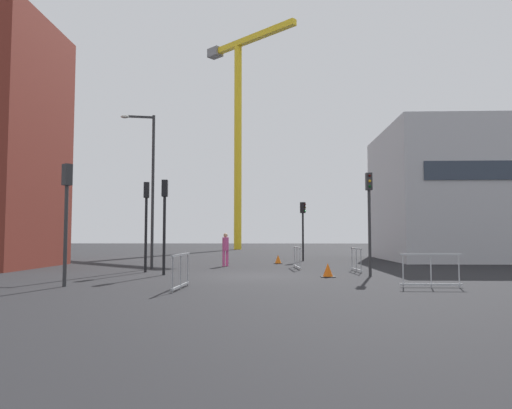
% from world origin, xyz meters
% --- Properties ---
extents(ground, '(160.00, 160.00, 0.00)m').
position_xyz_m(ground, '(0.00, 0.00, 0.00)').
color(ground, black).
extents(office_block, '(13.40, 10.78, 8.83)m').
position_xyz_m(office_block, '(15.22, 13.33, 4.42)').
color(office_block, '#B7B7BC').
rests_on(office_block, ground).
extents(construction_crane, '(11.05, 9.83, 25.52)m').
position_xyz_m(construction_crane, '(-3.16, 36.83, 16.16)').
color(construction_crane, yellow).
rests_on(construction_crane, ground).
extents(streetlamp_tall, '(1.66, 0.48, 7.66)m').
position_xyz_m(streetlamp_tall, '(-5.24, 3.77, 4.46)').
color(streetlamp_tall, '#2D2D30').
rests_on(streetlamp_tall, ground).
extents(traffic_light_far, '(0.27, 0.38, 3.98)m').
position_xyz_m(traffic_light_far, '(-3.64, 0.26, 2.67)').
color(traffic_light_far, black).
rests_on(traffic_light_far, ground).
extents(traffic_light_crosswalk, '(0.29, 0.39, 4.05)m').
position_xyz_m(traffic_light_crosswalk, '(-4.81, 1.73, 2.72)').
color(traffic_light_crosswalk, black).
rests_on(traffic_light_crosswalk, ground).
extents(traffic_light_corner, '(0.39, 0.35, 3.80)m').
position_xyz_m(traffic_light_corner, '(2.85, 11.32, 2.56)').
color(traffic_light_corner, black).
rests_on(traffic_light_corner, ground).
extents(traffic_light_near, '(0.38, 0.36, 3.98)m').
position_xyz_m(traffic_light_near, '(-5.82, -4.31, 2.67)').
color(traffic_light_near, '#2D2D30').
rests_on(traffic_light_near, ground).
extents(traffic_light_median, '(0.25, 0.37, 4.20)m').
position_xyz_m(traffic_light_median, '(4.83, -0.06, 2.80)').
color(traffic_light_median, '#2D2D30').
rests_on(traffic_light_median, ground).
extents(pedestrian_walking, '(0.34, 0.34, 1.77)m').
position_xyz_m(pedestrian_walking, '(-1.63, 5.95, 1.03)').
color(pedestrian_walking, '#D14C8C').
rests_on(pedestrian_walking, ground).
extents(safety_barrier_front, '(0.15, 2.19, 1.08)m').
position_xyz_m(safety_barrier_front, '(-1.93, -4.90, 0.56)').
color(safety_barrier_front, gray).
rests_on(safety_barrier_front, ground).
extents(safety_barrier_right_run, '(1.94, 0.09, 1.08)m').
position_xyz_m(safety_barrier_right_run, '(5.91, -4.17, 0.56)').
color(safety_barrier_right_run, '#B2B5BA').
rests_on(safety_barrier_right_run, ground).
extents(safety_barrier_mid_span, '(0.17, 1.96, 1.08)m').
position_xyz_m(safety_barrier_mid_span, '(4.70, 2.41, 0.56)').
color(safety_barrier_mid_span, gray).
rests_on(safety_barrier_mid_span, ground).
extents(safety_barrier_rear, '(0.25, 2.44, 1.08)m').
position_xyz_m(safety_barrier_rear, '(2.10, 4.31, 0.56)').
color(safety_barrier_rear, '#9EA0A5').
rests_on(safety_barrier_rear, ground).
extents(traffic_cone_on_verge, '(0.55, 0.55, 0.56)m').
position_xyz_m(traffic_cone_on_verge, '(3.08, -0.51, 0.26)').
color(traffic_cone_on_verge, black).
rests_on(traffic_cone_on_verge, ground).
extents(traffic_cone_striped, '(0.52, 0.52, 0.53)m').
position_xyz_m(traffic_cone_striped, '(1.21, 8.44, 0.24)').
color(traffic_cone_striped, black).
rests_on(traffic_cone_striped, ground).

